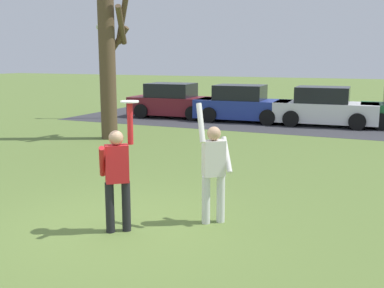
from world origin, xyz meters
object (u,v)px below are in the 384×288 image
Objects in this scene: parked_car_maroon at (173,102)px; parked_car_white at (325,108)px; parked_car_blue at (242,105)px; person_defender at (214,166)px; bare_tree_tall at (109,59)px; person_catcher at (117,172)px; lamppost_by_lot at (100,62)px; frisbee_disc at (130,102)px.

parked_car_maroon and parked_car_white have the same top height.
person_defender is at bearing -77.69° from parked_car_blue.
person_catcher is at bearing -55.74° from bare_tree_tall.
lamppost_by_lot reaches higher than parked_car_blue.
frisbee_disc reaches higher than parked_car_maroon.
person_catcher reaches higher than parked_car_maroon.
parked_car_white is at bearing 44.58° from bare_tree_tall.
frisbee_disc is 14.67m from parked_car_maroon.
bare_tree_tall is at bearing 85.67° from person_catcher.
lamppost_by_lot is at bearing 87.00° from person_catcher.
parked_car_white is (0.02, 12.64, -0.25)m from person_defender.
frisbee_disc is (0.18, 0.14, 1.11)m from person_catcher.
person_catcher is 0.49× the size of lamppost_by_lot.
frisbee_disc is at bearing -53.53° from lamppost_by_lot.
person_defender reaches higher than parked_car_blue.
lamppost_by_lot is (-9.70, 10.81, 1.60)m from person_defender.
bare_tree_tall is at bearing 125.69° from frisbee_disc.
frisbee_disc is at bearing 0.00° from person_defender.
bare_tree_tall is (-6.32, -6.22, 2.00)m from parked_car_white.
parked_car_maroon is at bearing 113.45° from frisbee_disc.
frisbee_disc is 0.07× the size of parked_car_blue.
person_defender is 7.14× the size of frisbee_disc.
parked_car_blue is (3.40, -0.04, 0.00)m from parked_car_maroon.
person_defender is at bearing -64.52° from parked_car_maroon.
parked_car_maroon is at bearing 177.48° from parked_car_white.
parked_car_blue is 0.99× the size of lamppost_by_lot.
person_catcher is at bearing 0.00° from person_defender.
person_defender is 14.62m from lamppost_by_lot.
person_catcher is 13.70m from parked_car_white.
parked_car_blue is at bearing 65.27° from bare_tree_tall.
lamppost_by_lot is at bearing -172.65° from parked_car_white.
person_catcher is at bearing -70.68° from parked_car_maroon.
person_catcher is 9.13m from bare_tree_tall.
person_catcher is at bearing -141.41° from frisbee_disc.
person_defender is at bearing -45.53° from bare_tree_tall.
frisbee_disc is at bearing -0.00° from person_catcher.
person_defender is 9.16m from bare_tree_tall.
person_defender reaches higher than parked_car_maroon.
frisbee_disc is 0.07× the size of parked_car_maroon.
parked_car_maroon is at bearing 176.07° from parked_car_blue.
person_defender is at bearing -93.36° from parked_car_white.
person_defender is 0.39× the size of bare_tree_tall.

